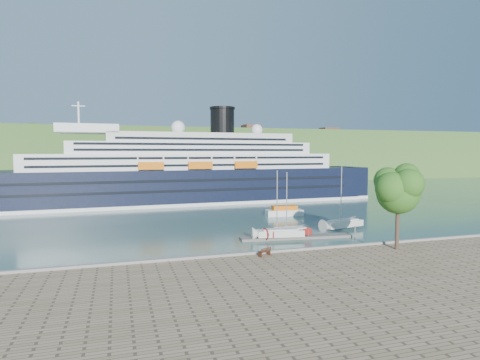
% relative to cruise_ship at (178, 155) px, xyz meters
% --- Properties ---
extents(ground, '(400.00, 400.00, 0.00)m').
position_rel_cruise_ship_xyz_m(ground, '(9.81, -59.18, -12.80)').
color(ground, '#315851').
rests_on(ground, ground).
extents(far_hillside, '(400.00, 50.00, 24.00)m').
position_rel_cruise_ship_xyz_m(far_hillside, '(9.81, 85.82, -0.80)').
color(far_hillside, '#315E25').
rests_on(far_hillside, ground).
extents(quay_coping, '(220.00, 0.50, 0.30)m').
position_rel_cruise_ship_xyz_m(quay_coping, '(9.81, -59.38, -11.65)').
color(quay_coping, slate).
rests_on(quay_coping, promenade).
extents(cruise_ship, '(114.57, 20.81, 25.61)m').
position_rel_cruise_ship_xyz_m(cruise_ship, '(0.00, 0.00, 0.00)').
color(cruise_ship, black).
rests_on(cruise_ship, ground).
extents(park_bench, '(1.89, 1.39, 1.12)m').
position_rel_cruise_ship_xyz_m(park_bench, '(1.26, -60.62, -11.24)').
color(park_bench, '#452313').
rests_on(park_bench, promenade).
extents(promenade_tree, '(7.19, 7.19, 11.91)m').
position_rel_cruise_ship_xyz_m(promenade_tree, '(18.62, -62.54, -5.85)').
color(promenade_tree, '#215616').
rests_on(promenade_tree, promenade).
extents(floating_pontoon, '(17.84, 4.09, 0.39)m').
position_rel_cruise_ship_xyz_m(floating_pontoon, '(11.09, -48.62, -12.61)').
color(floating_pontoon, slate).
rests_on(floating_pontoon, ground).
extents(sailboat_white_near, '(8.14, 3.54, 10.18)m').
position_rel_cruise_ship_xyz_m(sailboat_white_near, '(8.30, -48.83, -7.71)').
color(sailboat_white_near, silver).
rests_on(sailboat_white_near, ground).
extents(sailboat_red, '(7.86, 2.98, 9.91)m').
position_rel_cruise_ship_xyz_m(sailboat_red, '(10.05, -48.27, -7.85)').
color(sailboat_red, maroon).
rests_on(sailboat_red, ground).
extents(sailboat_white_far, '(8.56, 4.02, 10.67)m').
position_rel_cruise_ship_xyz_m(sailboat_white_far, '(21.76, -44.73, -7.47)').
color(sailboat_white_far, silver).
rests_on(sailboat_white_far, ground).
extents(tender_launch, '(8.10, 3.49, 2.17)m').
position_rel_cruise_ship_xyz_m(tender_launch, '(18.23, -27.38, -11.72)').
color(tender_launch, orange).
rests_on(tender_launch, ground).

